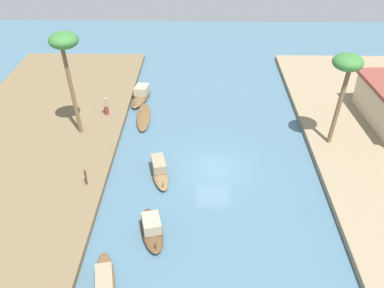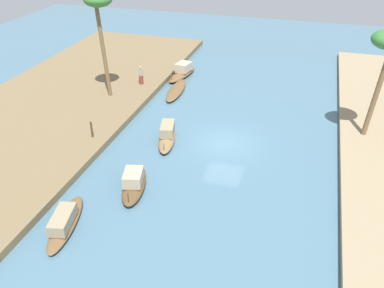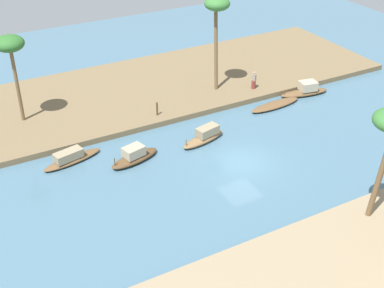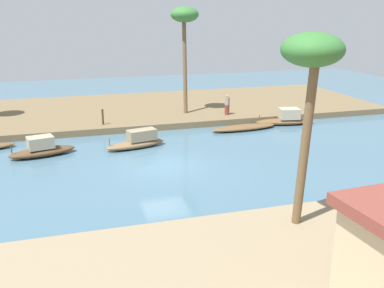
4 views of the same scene
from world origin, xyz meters
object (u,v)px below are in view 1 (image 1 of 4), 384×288
at_px(sampan_with_red_awning, 141,95).
at_px(mooring_post, 86,177).
at_px(sampan_midstream, 105,283).
at_px(sampan_open_hull, 152,228).
at_px(palm_tree_left_near, 65,46).
at_px(sampan_foreground, 144,117).
at_px(person_on_near_bank, 106,107).
at_px(sampan_with_tall_canopy, 159,170).
at_px(palm_tree_right_short, 347,67).

distance_m(sampan_with_red_awning, mooring_post, 13.33).
height_order(sampan_midstream, mooring_post, mooring_post).
xyz_separation_m(sampan_open_hull, palm_tree_left_near, (-10.48, -6.76, 6.97)).
distance_m(sampan_foreground, person_on_near_bank, 3.18).
bearing_deg(sampan_midstream, sampan_open_hull, 140.66).
bearing_deg(sampan_with_tall_canopy, palm_tree_right_short, 93.50).
bearing_deg(palm_tree_right_short, sampan_with_red_awning, -116.63).
relative_size(mooring_post, palm_tree_left_near, 0.14).
bearing_deg(palm_tree_left_near, sampan_with_tall_canopy, 54.01).
bearing_deg(person_on_near_bank, palm_tree_right_short, -30.37).
relative_size(sampan_with_tall_canopy, person_on_near_bank, 2.54).
height_order(sampan_with_red_awning, person_on_near_bank, person_on_near_bank).
distance_m(sampan_open_hull, palm_tree_right_short, 16.88).
bearing_deg(sampan_open_hull, sampan_with_red_awning, 174.90).
bearing_deg(palm_tree_left_near, palm_tree_right_short, 86.94).
xyz_separation_m(sampan_with_tall_canopy, palm_tree_right_short, (-3.84, 12.67, 6.03)).
bearing_deg(sampan_with_red_awning, person_on_near_bank, -22.92).
distance_m(sampan_midstream, sampan_with_red_awning, 21.01).
distance_m(sampan_foreground, sampan_with_red_awning, 3.68).
bearing_deg(sampan_with_red_awning, palm_tree_left_near, -21.63).
bearing_deg(sampan_midstream, person_on_near_bank, 177.77).
bearing_deg(sampan_with_tall_canopy, mooring_post, -83.48).
distance_m(person_on_near_bank, palm_tree_right_short, 18.93).
height_order(sampan_foreground, palm_tree_left_near, palm_tree_left_near).
bearing_deg(mooring_post, palm_tree_right_short, 107.69).
height_order(sampan_with_red_awning, palm_tree_left_near, palm_tree_left_near).
distance_m(sampan_foreground, mooring_post, 9.92).
height_order(sampan_foreground, palm_tree_right_short, palm_tree_right_short).
distance_m(sampan_with_red_awning, palm_tree_left_near, 10.45).
relative_size(sampan_midstream, palm_tree_right_short, 0.64).
xyz_separation_m(sampan_midstream, sampan_open_hull, (-3.89, 1.97, 0.05)).
distance_m(sampan_with_tall_canopy, person_on_near_bank, 9.28).
distance_m(sampan_with_red_awning, person_on_near_bank, 4.53).
bearing_deg(sampan_with_red_awning, mooring_post, 1.59).
bearing_deg(person_on_near_bank, palm_tree_left_near, -137.98).
xyz_separation_m(sampan_with_red_awning, sampan_with_tall_canopy, (11.51, 2.61, -0.01)).
xyz_separation_m(sampan_foreground, sampan_open_hull, (13.48, 2.05, 0.23)).
distance_m(sampan_open_hull, palm_tree_left_near, 14.29).
bearing_deg(palm_tree_left_near, sampan_midstream, 18.45).
relative_size(sampan_foreground, sampan_open_hull, 1.25).
relative_size(sampan_foreground, mooring_post, 4.48).
bearing_deg(sampan_open_hull, mooring_post, -144.22).
distance_m(sampan_with_tall_canopy, palm_tree_left_near, 10.84).
relative_size(sampan_midstream, person_on_near_bank, 2.87).
distance_m(sampan_midstream, sampan_with_tall_canopy, 9.68).
bearing_deg(sampan_foreground, sampan_with_tall_canopy, 10.20).
relative_size(sampan_with_red_awning, mooring_post, 4.11).
distance_m(sampan_midstream, sampan_open_hull, 4.36).
relative_size(sampan_with_red_awning, sampan_with_tall_canopy, 1.15).
bearing_deg(sampan_midstream, sampan_foreground, 167.75).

